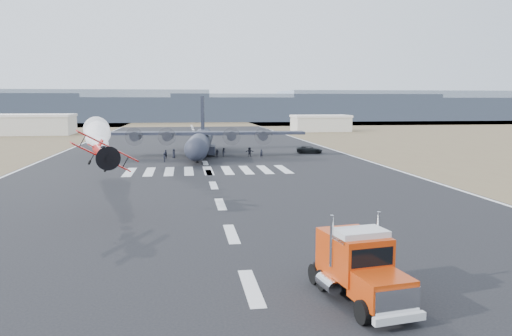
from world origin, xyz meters
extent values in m
plane|color=black|center=(0.00, 0.00, 0.00)|extent=(500.00, 500.00, 0.00)
cube|color=brown|center=(0.00, 230.00, 0.00)|extent=(500.00, 80.00, 0.00)
cube|color=slate|center=(-65.00, 260.00, 8.50)|extent=(150.00, 50.00, 17.00)
cube|color=slate|center=(0.00, 260.00, 6.50)|extent=(150.00, 50.00, 13.00)
cube|color=slate|center=(65.00, 260.00, 7.50)|extent=(150.00, 50.00, 15.00)
cube|color=slate|center=(130.00, 260.00, 8.50)|extent=(150.00, 50.00, 17.00)
cube|color=slate|center=(195.00, 260.00, 6.50)|extent=(150.00, 50.00, 13.00)
cube|color=beige|center=(-52.00, 145.00, 3.00)|extent=(24.00, 14.00, 6.00)
cube|color=white|center=(-52.00, 145.00, 6.30)|extent=(24.50, 14.50, 0.80)
cube|color=beige|center=(46.00, 150.00, 2.60)|extent=(20.00, 12.00, 5.20)
cube|color=white|center=(46.00, 150.00, 5.50)|extent=(20.50, 12.50, 0.80)
cube|color=black|center=(5.39, -1.63, 0.60)|extent=(2.34, 7.50, 0.27)
cube|color=red|center=(5.90, -4.86, 1.47)|extent=(2.88, 2.97, 1.42)
cube|color=silver|center=(6.11, -6.20, 1.36)|extent=(2.39, 0.54, 1.20)
cube|color=silver|center=(6.14, -6.42, 0.60)|extent=(2.74, 0.75, 0.38)
cube|color=red|center=(5.59, -2.92, 2.40)|extent=(3.00, 2.36, 2.40)
cube|color=black|center=(5.74, -3.84, 2.78)|extent=(2.39, 0.50, 0.98)
cube|color=silver|center=(5.54, -2.60, 3.65)|extent=(2.96, 2.15, 0.54)
cube|color=red|center=(5.28, -0.99, 2.07)|extent=(3.03, 2.58, 2.83)
cylinder|color=black|center=(4.73, -5.48, 0.60)|extent=(0.62, 1.25, 1.20)
cylinder|color=black|center=(7.20, -5.09, 0.60)|extent=(0.62, 1.25, 1.20)
cylinder|color=black|center=(4.01, -0.97, 0.60)|extent=(0.62, 1.25, 1.20)
cylinder|color=black|center=(6.49, -0.58, 0.60)|extent=(0.62, 1.25, 1.20)
cylinder|color=black|center=(3.84, 0.11, 0.60)|extent=(0.62, 1.25, 1.20)
cylinder|color=black|center=(6.32, 0.50, 0.60)|extent=(0.62, 1.25, 1.20)
cylinder|color=#B0120B|center=(-11.24, 20.31, 5.95)|extent=(1.78, 5.07, 0.90)
sphere|color=black|center=(-11.28, 20.51, 6.30)|extent=(0.70, 0.70, 0.70)
cylinder|color=black|center=(-10.81, 17.96, 5.95)|extent=(1.09, 0.77, 1.00)
cylinder|color=black|center=(-10.75, 17.62, 5.95)|extent=(2.16, 0.43, 2.19)
cube|color=#B0120B|center=(-11.17, 19.92, 5.60)|extent=(5.34, 1.93, 3.05)
cube|color=#B0120B|center=(-11.12, 19.63, 6.80)|extent=(5.51, 1.96, 3.15)
cube|color=#B0120B|center=(-11.66, 22.57, 6.45)|extent=(0.26, 0.90, 1.00)
cube|color=#B0120B|center=(-11.66, 22.57, 5.95)|extent=(2.09, 1.05, 0.08)
cylinder|color=black|center=(-11.88, 19.39, 4.76)|extent=(0.20, 0.45, 0.44)
cylinder|color=black|center=(-10.31, 19.67, 4.76)|extent=(0.20, 0.45, 0.44)
sphere|color=white|center=(-11.69, 22.77, 5.95)|extent=(0.70, 0.70, 0.70)
sphere|color=white|center=(-12.13, 25.12, 5.98)|extent=(0.96, 0.96, 0.96)
sphere|color=white|center=(-12.56, 27.48, 6.01)|extent=(1.23, 1.23, 1.23)
sphere|color=white|center=(-12.99, 29.83, 6.04)|extent=(1.50, 1.50, 1.50)
sphere|color=white|center=(-13.42, 32.19, 6.07)|extent=(1.76, 1.76, 1.76)
sphere|color=white|center=(-13.85, 34.54, 6.10)|extent=(2.03, 2.03, 2.03)
sphere|color=white|center=(-14.29, 36.90, 6.13)|extent=(2.29, 2.29, 2.29)
sphere|color=white|center=(-14.72, 39.25, 6.16)|extent=(2.56, 2.56, 2.56)
sphere|color=white|center=(-15.15, 41.61, 6.19)|extent=(2.83, 2.83, 2.83)
sphere|color=white|center=(-15.58, 43.96, 6.22)|extent=(3.09, 3.09, 3.09)
sphere|color=white|center=(-16.01, 46.32, 6.25)|extent=(3.36, 3.36, 3.36)
sphere|color=white|center=(-16.45, 48.67, 6.28)|extent=(3.62, 3.62, 3.62)
sphere|color=white|center=(-16.88, 51.03, 6.31)|extent=(3.89, 3.89, 3.89)
cylinder|color=black|center=(-0.43, 71.88, 2.67)|extent=(6.45, 28.96, 4.10)
sphere|color=black|center=(-1.61, 57.57, 2.67)|extent=(4.10, 4.10, 4.10)
cone|color=black|center=(0.75, 86.19, 2.67)|extent=(4.59, 6.47, 4.10)
cube|color=black|center=(-0.52, 70.86, 4.61)|extent=(41.24, 7.67, 0.51)
cylinder|color=black|center=(-12.82, 71.36, 4.10)|extent=(2.16, 4.04, 1.85)
cylinder|color=#3F3F44|center=(-12.99, 69.32, 4.10)|extent=(3.48, 0.34, 3.49)
cylinder|color=black|center=(-6.69, 70.85, 4.10)|extent=(2.16, 4.04, 1.85)
cylinder|color=#3F3F44|center=(-6.86, 68.81, 4.10)|extent=(3.48, 0.34, 3.49)
cylinder|color=black|center=(5.57, 69.84, 4.10)|extent=(2.16, 4.04, 1.85)
cylinder|color=#3F3F44|center=(5.41, 67.80, 4.10)|extent=(3.48, 0.34, 3.49)
cylinder|color=black|center=(11.71, 69.33, 4.10)|extent=(2.16, 4.04, 1.85)
cylinder|color=#3F3F44|center=(11.54, 67.29, 4.10)|extent=(3.48, 0.34, 3.49)
cube|color=black|center=(0.58, 84.15, 7.79)|extent=(0.99, 4.65, 8.20)
cube|color=black|center=(0.62, 84.66, 3.49)|extent=(14.56, 4.25, 0.36)
cube|color=black|center=(-2.60, 73.09, 1.13)|extent=(1.73, 6.23, 1.64)
cylinder|color=black|center=(-2.60, 73.09, 0.56)|extent=(0.60, 1.17, 1.13)
cube|color=black|center=(1.90, 72.72, 1.13)|extent=(1.73, 6.23, 1.64)
cylinder|color=black|center=(1.90, 72.72, 0.56)|extent=(0.60, 1.17, 1.13)
cylinder|color=black|center=(-1.36, 60.64, 0.46)|extent=(0.48, 0.95, 0.92)
imported|color=black|center=(22.36, 73.83, 0.75)|extent=(5.87, 3.74, 1.51)
imported|color=black|center=(-7.12, 67.96, 0.86)|extent=(0.80, 0.77, 1.71)
imported|color=black|center=(0.24, 68.56, 0.80)|extent=(0.81, 0.54, 1.60)
imported|color=black|center=(-7.12, 62.60, 0.84)|extent=(0.88, 1.20, 1.69)
imported|color=black|center=(2.71, 68.95, 0.78)|extent=(1.00, 0.67, 1.57)
imported|color=black|center=(-5.61, 69.11, 0.85)|extent=(0.76, 0.96, 1.71)
imported|color=black|center=(9.07, 69.14, 0.93)|extent=(1.77, 0.69, 1.86)
imported|color=black|center=(11.00, 66.34, 0.84)|extent=(0.74, 0.68, 1.67)
imported|color=black|center=(4.07, 69.61, 0.88)|extent=(0.58, 0.89, 1.76)
camera|label=1|loc=(-3.71, -27.43, 10.68)|focal=35.00mm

